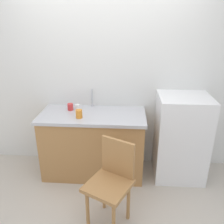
# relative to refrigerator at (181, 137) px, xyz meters

# --- Properties ---
(ground_plane) EXTENTS (8.00, 8.00, 0.00)m
(ground_plane) POSITION_rel_refrigerator_xyz_m (-0.99, -0.67, -0.55)
(ground_plane) COLOR #BCB2A3
(back_wall) EXTENTS (4.80, 0.10, 2.51)m
(back_wall) POSITION_rel_refrigerator_xyz_m (-0.99, 0.33, 0.70)
(back_wall) COLOR silver
(back_wall) RESTS_ON ground_plane
(cabinet_base) EXTENTS (1.29, 0.60, 0.82)m
(cabinet_base) POSITION_rel_refrigerator_xyz_m (-1.13, -0.02, -0.14)
(cabinet_base) COLOR #A87542
(cabinet_base) RESTS_ON ground_plane
(countertop) EXTENTS (1.33, 0.64, 0.04)m
(countertop) POSITION_rel_refrigerator_xyz_m (-1.13, -0.02, 0.29)
(countertop) COLOR #B7B7BC
(countertop) RESTS_ON cabinet_base
(faucet) EXTENTS (0.02, 0.02, 0.25)m
(faucet) POSITION_rel_refrigerator_xyz_m (-1.17, 0.23, 0.43)
(faucet) COLOR #B7B7BC
(faucet) RESTS_ON countertop
(refrigerator) EXTENTS (0.63, 0.56, 1.11)m
(refrigerator) POSITION_rel_refrigerator_xyz_m (0.00, 0.00, 0.00)
(refrigerator) COLOR white
(refrigerator) RESTS_ON ground_plane
(chair) EXTENTS (0.54, 0.54, 0.89)m
(chair) POSITION_rel_refrigerator_xyz_m (-0.83, -0.83, -0.06)
(chair) COLOR #A87542
(chair) RESTS_ON ground_plane
(cup_white) EXTENTS (0.06, 0.06, 0.07)m
(cup_white) POSITION_rel_refrigerator_xyz_m (-1.34, 0.09, 0.34)
(cup_white) COLOR white
(cup_white) RESTS_ON countertop
(cup_orange) EXTENTS (0.08, 0.08, 0.10)m
(cup_orange) POSITION_rel_refrigerator_xyz_m (-1.27, -0.16, 0.36)
(cup_orange) COLOR orange
(cup_orange) RESTS_ON countertop
(cup_red) EXTENTS (0.07, 0.07, 0.09)m
(cup_red) POSITION_rel_refrigerator_xyz_m (-1.44, 0.09, 0.35)
(cup_red) COLOR red
(cup_red) RESTS_ON countertop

